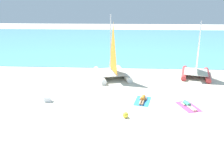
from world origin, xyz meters
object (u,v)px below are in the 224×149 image
object	(u,v)px
sailboat_white	(112,68)
sunbather_left	(143,99)
cooler_box	(48,99)
towel_left	(143,101)
sailboat_red	(196,69)
towel_right	(188,107)
beach_ball	(125,115)
sunbather_right	(188,105)

from	to	relation	value
sailboat_white	sunbather_left	world-z (taller)	sailboat_white
cooler_box	sunbather_left	bearing A→B (deg)	4.22
towel_left	sunbather_left	distance (m)	0.14
sailboat_red	sunbather_left	bearing A→B (deg)	-116.69
towel_left	sailboat_white	bearing A→B (deg)	114.88
sailboat_white	towel_right	bearing A→B (deg)	-63.96
towel_right	beach_ball	xyz separation A→B (m)	(-4.49, -1.88, 0.18)
sailboat_white	sunbather_right	xyz separation A→B (m)	(5.84, -6.45, -0.77)
cooler_box	sunbather_right	bearing A→B (deg)	-1.38
sunbather_left	beach_ball	bearing A→B (deg)	-102.76
beach_ball	cooler_box	world-z (taller)	beach_ball
towel_left	cooler_box	world-z (taller)	cooler_box
towel_right	sunbather_right	distance (m)	0.14
sailboat_red	cooler_box	size ratio (longest dim) A/B	10.94
sailboat_white	sunbather_right	world-z (taller)	sailboat_white
sailboat_white	towel_right	xyz separation A→B (m)	(5.86, -6.51, -0.90)
towel_right	towel_left	bearing A→B (deg)	166.41
beach_ball	cooler_box	xyz separation A→B (m)	(-5.83, 2.20, -0.01)
sailboat_red	towel_left	distance (m)	8.68
sunbather_right	beach_ball	distance (m)	4.88
sunbather_left	sunbather_right	xyz separation A→B (m)	(3.17, -0.78, 0.00)
sailboat_red	beach_ball	world-z (taller)	sailboat_red
towel_left	sunbather_right	size ratio (longest dim) A/B	1.24
sunbather_right	cooler_box	size ratio (longest dim) A/B	3.08
sunbather_right	cooler_box	distance (m)	10.31
sunbather_left	cooler_box	bearing A→B (deg)	-162.99
sailboat_white	sailboat_red	xyz separation A→B (m)	(8.42, 0.71, -0.09)
towel_right	sailboat_white	bearing A→B (deg)	132.01
sailboat_white	cooler_box	distance (m)	7.67
sailboat_red	towel_left	xyz separation A→B (m)	(-5.76, -6.44, -0.81)
sunbather_left	towel_right	world-z (taller)	sunbather_left
sunbather_left	beach_ball	world-z (taller)	beach_ball
sailboat_red	towel_right	xyz separation A→B (m)	(-2.55, -7.22, -0.81)
sunbather_left	cooler_box	size ratio (longest dim) A/B	3.12
towel_right	sunbather_right	xyz separation A→B (m)	(-0.02, 0.06, 0.13)
towel_right	cooler_box	distance (m)	10.33
towel_right	sailboat_red	bearing A→B (deg)	70.53
towel_left	sunbather_right	xyz separation A→B (m)	(3.18, -0.71, 0.13)
towel_right	beach_ball	distance (m)	4.87
towel_left	sunbather_left	xyz separation A→B (m)	(0.01, 0.07, 0.13)
sailboat_red	towel_left	world-z (taller)	sailboat_red
towel_right	sunbather_left	bearing A→B (deg)	165.25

